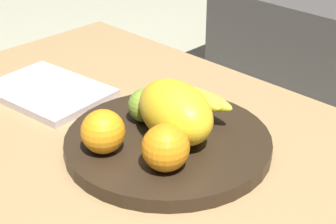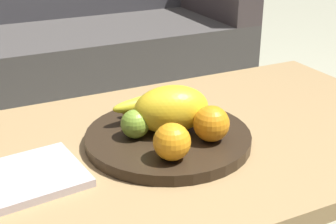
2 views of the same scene
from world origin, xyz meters
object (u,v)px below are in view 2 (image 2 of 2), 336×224
(coffee_table, at_px, (171,157))
(couch, at_px, (64,46))
(melon_large_front, at_px, (169,109))
(orange_left, at_px, (211,124))
(orange_front, at_px, (172,142))
(banana_bunch, at_px, (149,108))
(fruit_bowl, at_px, (168,138))
(apple_front, at_px, (135,124))
(magazine, at_px, (16,180))

(coffee_table, bearing_deg, couch, 85.61)
(melon_large_front, distance_m, orange_left, 0.10)
(coffee_table, bearing_deg, orange_front, -116.11)
(coffee_table, xyz_separation_m, banana_bunch, (-0.02, 0.07, 0.10))
(orange_left, height_order, banana_bunch, orange_left)
(melon_large_front, height_order, orange_front, melon_large_front)
(coffee_table, relative_size, melon_large_front, 7.66)
(orange_front, distance_m, orange_left, 0.12)
(couch, relative_size, orange_front, 22.62)
(couch, distance_m, melon_large_front, 1.37)
(fruit_bowl, bearing_deg, apple_front, 170.09)
(fruit_bowl, distance_m, magazine, 0.34)
(couch, xyz_separation_m, melon_large_front, (-0.11, -1.35, 0.21))
(couch, height_order, orange_left, couch)
(coffee_table, xyz_separation_m, fruit_bowl, (-0.01, -0.01, 0.05))
(banana_bunch, distance_m, magazine, 0.34)
(couch, distance_m, magazine, 1.46)
(coffee_table, bearing_deg, fruit_bowl, -151.51)
(fruit_bowl, height_order, banana_bunch, banana_bunch)
(couch, relative_size, orange_left, 21.91)
(fruit_bowl, height_order, apple_front, apple_front)
(coffee_table, bearing_deg, banana_bunch, 105.84)
(apple_front, bearing_deg, coffee_table, -4.42)
(couch, distance_m, orange_left, 1.44)
(orange_left, relative_size, banana_bunch, 0.46)
(orange_front, xyz_separation_m, banana_bunch, (0.04, 0.19, -0.01))
(orange_front, bearing_deg, magazine, 163.94)
(coffee_table, height_order, banana_bunch, banana_bunch)
(fruit_bowl, xyz_separation_m, banana_bunch, (-0.01, 0.08, 0.04))
(apple_front, xyz_separation_m, banana_bunch, (0.06, 0.07, -0.00))
(couch, distance_m, fruit_bowl, 1.37)
(coffee_table, xyz_separation_m, magazine, (-0.35, -0.03, 0.05))
(coffee_table, bearing_deg, magazine, -174.83)
(fruit_bowl, height_order, orange_front, orange_front)
(orange_front, distance_m, apple_front, 0.12)
(apple_front, bearing_deg, fruit_bowl, -9.91)
(couch, relative_size, banana_bunch, 10.16)
(coffee_table, height_order, magazine, magazine)
(orange_left, bearing_deg, coffee_table, 124.90)
(couch, bearing_deg, magazine, -108.02)
(apple_front, distance_m, magazine, 0.27)
(coffee_table, relative_size, apple_front, 20.43)
(couch, xyz_separation_m, magazine, (-0.45, -1.38, 0.14))
(fruit_bowl, bearing_deg, orange_left, -47.55)
(magazine, bearing_deg, orange_left, -12.87)
(fruit_bowl, xyz_separation_m, orange_front, (-0.04, -0.11, 0.05))
(orange_front, bearing_deg, melon_large_front, 66.20)
(coffee_table, relative_size, banana_bunch, 7.64)
(melon_large_front, xyz_separation_m, magazine, (-0.34, -0.03, -0.07))
(orange_left, bearing_deg, fruit_bowl, 132.45)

